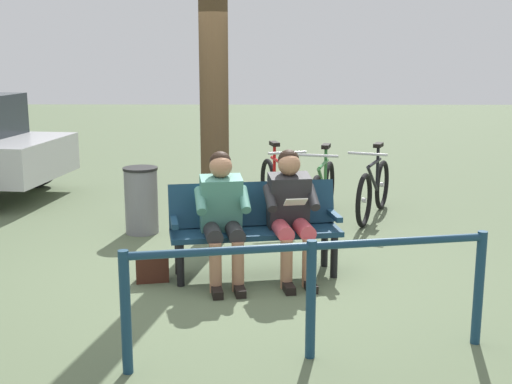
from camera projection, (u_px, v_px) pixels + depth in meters
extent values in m
plane|color=#566647|center=(231.00, 273.00, 6.45)|extent=(40.00, 40.00, 0.00)
cube|color=navy|center=(256.00, 232.00, 6.30)|extent=(1.65, 0.72, 0.05)
cube|color=navy|center=(252.00, 204.00, 6.44)|extent=(1.60, 0.42, 0.42)
cube|color=navy|center=(334.00, 215.00, 6.40)|extent=(0.13, 0.40, 0.05)
cube|color=navy|center=(174.00, 222.00, 6.15)|extent=(0.13, 0.40, 0.05)
cylinder|color=black|center=(334.00, 257.00, 6.30)|extent=(0.07, 0.07, 0.40)
cylinder|color=black|center=(180.00, 265.00, 6.07)|extent=(0.07, 0.07, 0.40)
cylinder|color=black|center=(324.00, 247.00, 6.63)|extent=(0.07, 0.07, 0.40)
cylinder|color=black|center=(178.00, 254.00, 6.40)|extent=(0.07, 0.07, 0.40)
cube|color=#262628|center=(288.00, 201.00, 6.31)|extent=(0.43, 0.37, 0.55)
sphere|color=#A87554|center=(289.00, 164.00, 6.22)|extent=(0.21, 0.21, 0.21)
sphere|color=black|center=(289.00, 160.00, 6.24)|extent=(0.20, 0.20, 0.20)
cylinder|color=#D84C59|center=(303.00, 229.00, 6.18)|extent=(0.22, 0.42, 0.15)
cylinder|color=#A87554|center=(308.00, 263.00, 6.05)|extent=(0.11, 0.11, 0.45)
cube|color=black|center=(310.00, 287.00, 5.99)|extent=(0.13, 0.23, 0.07)
cylinder|color=#262628|center=(312.00, 197.00, 6.22)|extent=(0.14, 0.32, 0.23)
cylinder|color=#D84C59|center=(282.00, 230.00, 6.15)|extent=(0.22, 0.42, 0.15)
cylinder|color=#A87554|center=(286.00, 264.00, 6.01)|extent=(0.11, 0.11, 0.45)
cube|color=black|center=(289.00, 288.00, 5.96)|extent=(0.13, 0.23, 0.07)
cylinder|color=#262628|center=(270.00, 198.00, 6.15)|extent=(0.14, 0.32, 0.23)
cube|color=silver|center=(296.00, 202.00, 6.01)|extent=(0.22, 0.15, 0.09)
cube|color=#4C8C7A|center=(221.00, 204.00, 6.21)|extent=(0.43, 0.37, 0.55)
sphere|color=#A87554|center=(221.00, 166.00, 6.12)|extent=(0.21, 0.21, 0.21)
sphere|color=black|center=(220.00, 162.00, 6.14)|extent=(0.20, 0.20, 0.20)
cylinder|color=#262628|center=(235.00, 232.00, 6.08)|extent=(0.22, 0.42, 0.15)
cylinder|color=#A87554|center=(238.00, 267.00, 5.94)|extent=(0.11, 0.11, 0.45)
cube|color=black|center=(240.00, 291.00, 5.89)|extent=(0.13, 0.23, 0.07)
cylinder|color=#4C8C7A|center=(244.00, 199.00, 6.11)|extent=(0.14, 0.32, 0.23)
cylinder|color=#262628|center=(213.00, 233.00, 6.05)|extent=(0.22, 0.42, 0.15)
cylinder|color=#A87554|center=(216.00, 268.00, 5.91)|extent=(0.11, 0.11, 0.45)
cube|color=black|center=(217.00, 292.00, 5.85)|extent=(0.13, 0.23, 0.07)
cylinder|color=#4C8C7A|center=(200.00, 201.00, 6.05)|extent=(0.14, 0.32, 0.23)
cube|color=#3F1E14|center=(152.00, 269.00, 6.21)|extent=(0.32, 0.20, 0.24)
cylinder|color=#4C3823|center=(214.00, 62.00, 7.28)|extent=(0.32, 0.32, 3.95)
cylinder|color=slate|center=(141.00, 202.00, 7.81)|extent=(0.38, 0.38, 0.75)
cylinder|color=black|center=(140.00, 169.00, 7.73)|extent=(0.40, 0.40, 0.03)
torus|color=black|center=(364.00, 200.00, 8.07)|extent=(0.30, 0.63, 0.66)
cylinder|color=silver|center=(364.00, 200.00, 8.07)|extent=(0.07, 0.07, 0.06)
torus|color=black|center=(382.00, 185.00, 8.99)|extent=(0.30, 0.63, 0.66)
cylinder|color=silver|center=(382.00, 185.00, 8.99)|extent=(0.07, 0.07, 0.06)
cylinder|color=black|center=(375.00, 163.00, 8.45)|extent=(0.27, 0.60, 0.04)
cylinder|color=black|center=(373.00, 179.00, 8.42)|extent=(0.26, 0.57, 0.43)
cylinder|color=black|center=(378.00, 167.00, 8.64)|extent=(0.04, 0.04, 0.55)
cube|color=black|center=(378.00, 145.00, 8.58)|extent=(0.17, 0.24, 0.05)
cylinder|color=#B2B2B7|center=(368.00, 154.00, 8.05)|extent=(0.46, 0.21, 0.03)
torus|color=black|center=(316.00, 203.00, 7.94)|extent=(0.22, 0.65, 0.66)
cylinder|color=silver|center=(316.00, 203.00, 7.94)|extent=(0.06, 0.07, 0.06)
torus|color=black|center=(329.00, 186.00, 8.91)|extent=(0.22, 0.65, 0.66)
cylinder|color=silver|center=(329.00, 186.00, 8.91)|extent=(0.06, 0.07, 0.06)
cylinder|color=#337238|center=(323.00, 164.00, 8.35)|extent=(0.19, 0.62, 0.04)
cylinder|color=#337238|center=(322.00, 181.00, 8.31)|extent=(0.18, 0.59, 0.43)
cylinder|color=#337238|center=(326.00, 168.00, 8.54)|extent=(0.04, 0.04, 0.55)
cube|color=black|center=(326.00, 146.00, 8.48)|extent=(0.14, 0.24, 0.05)
cylinder|color=#B2B2B7|center=(318.00, 156.00, 7.92)|extent=(0.47, 0.15, 0.03)
torus|color=black|center=(289.00, 199.00, 8.15)|extent=(0.22, 0.65, 0.66)
cylinder|color=silver|center=(289.00, 199.00, 8.15)|extent=(0.06, 0.07, 0.06)
torus|color=black|center=(268.00, 183.00, 9.12)|extent=(0.22, 0.65, 0.66)
cylinder|color=silver|center=(268.00, 183.00, 9.12)|extent=(0.06, 0.07, 0.06)
cylinder|color=#B71414|center=(278.00, 161.00, 8.56)|extent=(0.19, 0.62, 0.04)
cylinder|color=#B71414|center=(280.00, 178.00, 8.52)|extent=(0.18, 0.59, 0.43)
cylinder|color=#B71414|center=(274.00, 165.00, 8.75)|extent=(0.04, 0.04, 0.55)
cube|color=black|center=(275.00, 144.00, 8.69)|extent=(0.14, 0.24, 0.05)
cylinder|color=#B2B2B7|center=(287.00, 153.00, 8.14)|extent=(0.47, 0.15, 0.03)
cylinder|color=navy|center=(479.00, 288.00, 4.83)|extent=(0.07, 0.07, 0.85)
cylinder|color=navy|center=(311.00, 300.00, 4.61)|extent=(0.07, 0.07, 0.85)
cylinder|color=navy|center=(126.00, 313.00, 4.38)|extent=(0.07, 0.07, 0.85)
cylinder|color=navy|center=(312.00, 246.00, 4.53)|extent=(2.47, 0.54, 0.06)
cylinder|color=black|center=(35.00, 167.00, 10.43)|extent=(0.66, 0.30, 0.64)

